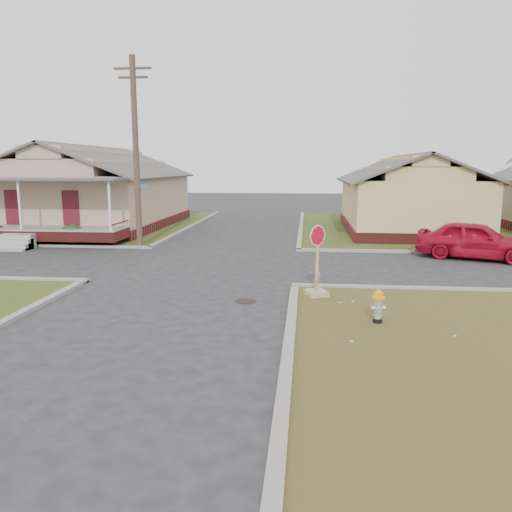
# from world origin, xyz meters

# --- Properties ---
(ground) EXTENTS (120.00, 120.00, 0.00)m
(ground) POSITION_xyz_m (0.00, 0.00, 0.00)
(ground) COLOR #242426
(ground) RESTS_ON ground
(verge_far_left) EXTENTS (19.00, 19.00, 0.05)m
(verge_far_left) POSITION_xyz_m (-13.00, 18.00, 0.03)
(verge_far_left) COLOR #324117
(verge_far_left) RESTS_ON ground
(curbs) EXTENTS (80.00, 40.00, 0.12)m
(curbs) POSITION_xyz_m (0.00, 5.00, 0.00)
(curbs) COLOR gray
(curbs) RESTS_ON ground
(manhole) EXTENTS (0.64, 0.64, 0.01)m
(manhole) POSITION_xyz_m (2.20, -0.50, 0.01)
(manhole) COLOR black
(manhole) RESTS_ON ground
(corner_house) EXTENTS (10.10, 15.50, 5.30)m
(corner_house) POSITION_xyz_m (-10.00, 16.68, 2.28)
(corner_house) COLOR maroon
(corner_house) RESTS_ON ground
(side_house_yellow) EXTENTS (7.60, 11.60, 4.70)m
(side_house_yellow) POSITION_xyz_m (10.00, 16.50, 2.19)
(side_house_yellow) COLOR maroon
(side_house_yellow) RESTS_ON ground
(utility_pole) EXTENTS (1.80, 0.28, 9.00)m
(utility_pole) POSITION_xyz_m (-4.20, 8.90, 4.66)
(utility_pole) COLOR #453028
(utility_pole) RESTS_ON ground
(fire_hydrant) EXTENTS (0.32, 0.32, 0.86)m
(fire_hydrant) POSITION_xyz_m (5.77, -2.30, 0.52)
(fire_hydrant) COLOR black
(fire_hydrant) RESTS_ON ground
(stop_sign) EXTENTS (0.62, 0.60, 2.18)m
(stop_sign) POSITION_xyz_m (4.28, 0.20, 0.52)
(stop_sign) COLOR tan
(stop_sign) RESTS_ON ground
(red_sedan) EXTENTS (5.15, 3.58, 1.63)m
(red_sedan) POSITION_xyz_m (11.16, 7.33, 0.81)
(red_sedan) COLOR #A50B23
(red_sedan) RESTS_ON ground
(hedge_right) EXTENTS (1.35, 1.10, 1.03)m
(hedge_right) POSITION_xyz_m (-7.82, 9.25, 0.56)
(hedge_right) COLOR #1B3714
(hedge_right) RESTS_ON verge_far_left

